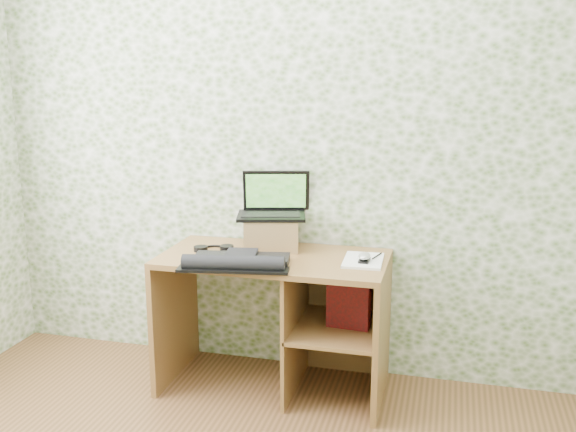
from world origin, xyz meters
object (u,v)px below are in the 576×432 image
(desk, at_px, (289,303))
(keyboard, at_px, (238,261))
(laptop, at_px, (273,206))
(notepad, at_px, (363,261))
(riser, at_px, (271,233))

(desk, height_order, keyboard, keyboard)
(laptop, distance_m, notepad, 0.60)
(keyboard, bearing_deg, desk, 41.26)
(laptop, bearing_deg, keyboard, -114.52)
(riser, xyz_separation_m, keyboard, (-0.07, -0.36, -0.06))
(laptop, height_order, keyboard, laptop)
(riser, distance_m, laptop, 0.15)
(laptop, bearing_deg, desk, -64.34)
(keyboard, bearing_deg, laptop, 70.37)
(desk, height_order, notepad, notepad)
(desk, distance_m, laptop, 0.54)
(laptop, distance_m, keyboard, 0.46)
(laptop, relative_size, notepad, 1.50)
(desk, distance_m, riser, 0.40)
(laptop, relative_size, keyboard, 0.75)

